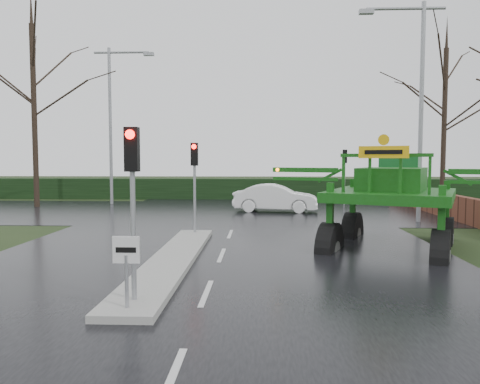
{
  "coord_description": "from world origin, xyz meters",
  "views": [
    {
      "loc": [
        1.16,
        -9.89,
        2.91
      ],
      "look_at": [
        0.6,
        3.1,
        2.0
      ],
      "focal_mm": 35.0,
      "sensor_mm": 36.0,
      "label": 1
    }
  ],
  "objects_px": {
    "traffic_signal_far": "(345,164)",
    "street_light_right": "(415,92)",
    "street_light_left_far": "(115,111)",
    "white_sedan": "(275,212)",
    "keep_left_sign": "(126,260)",
    "traffic_signal_mid": "(194,168)",
    "crop_sprayer": "(332,183)",
    "traffic_signal_near": "(132,176)"
  },
  "relations": [
    {
      "from": "traffic_signal_far",
      "to": "street_light_right",
      "type": "bearing_deg",
      "value": 101.95
    },
    {
      "from": "street_light_left_far",
      "to": "white_sedan",
      "type": "distance_m",
      "value": 12.52
    },
    {
      "from": "street_light_left_far",
      "to": "keep_left_sign",
      "type": "bearing_deg",
      "value": -72.22
    },
    {
      "from": "traffic_signal_mid",
      "to": "white_sedan",
      "type": "xyz_separation_m",
      "value": [
        3.31,
        8.42,
        -2.59
      ]
    },
    {
      "from": "street_light_right",
      "to": "white_sedan",
      "type": "bearing_deg",
      "value": 147.73
    },
    {
      "from": "keep_left_sign",
      "to": "street_light_left_far",
      "type": "xyz_separation_m",
      "value": [
        -6.89,
        21.5,
        4.93
      ]
    },
    {
      "from": "traffic_signal_mid",
      "to": "crop_sprayer",
      "type": "distance_m",
      "value": 5.32
    },
    {
      "from": "traffic_signal_far",
      "to": "street_light_left_far",
      "type": "height_order",
      "value": "street_light_left_far"
    },
    {
      "from": "traffic_signal_mid",
      "to": "street_light_right",
      "type": "distance_m",
      "value": 11.05
    },
    {
      "from": "keep_left_sign",
      "to": "crop_sprayer",
      "type": "relative_size",
      "value": 0.18
    },
    {
      "from": "traffic_signal_near",
      "to": "white_sedan",
      "type": "xyz_separation_m",
      "value": [
        3.31,
        16.92,
        -2.59
      ]
    },
    {
      "from": "traffic_signal_near",
      "to": "street_light_left_far",
      "type": "xyz_separation_m",
      "value": [
        -6.89,
        21.01,
        3.4
      ]
    },
    {
      "from": "traffic_signal_far",
      "to": "street_light_right",
      "type": "distance_m",
      "value": 8.86
    },
    {
      "from": "keep_left_sign",
      "to": "street_light_left_far",
      "type": "height_order",
      "value": "street_light_left_far"
    },
    {
      "from": "keep_left_sign",
      "to": "crop_sprayer",
      "type": "height_order",
      "value": "crop_sprayer"
    },
    {
      "from": "keep_left_sign",
      "to": "street_light_left_far",
      "type": "relative_size",
      "value": 0.14
    },
    {
      "from": "keep_left_sign",
      "to": "traffic_signal_near",
      "type": "bearing_deg",
      "value": 90.0
    },
    {
      "from": "keep_left_sign",
      "to": "street_light_right",
      "type": "height_order",
      "value": "street_light_right"
    },
    {
      "from": "white_sedan",
      "to": "traffic_signal_far",
      "type": "bearing_deg",
      "value": -40.77
    },
    {
      "from": "street_light_left_far",
      "to": "white_sedan",
      "type": "height_order",
      "value": "street_light_left_far"
    },
    {
      "from": "street_light_right",
      "to": "crop_sprayer",
      "type": "distance_m",
      "value": 9.14
    },
    {
      "from": "street_light_left_far",
      "to": "white_sedan",
      "type": "xyz_separation_m",
      "value": [
        10.2,
        -4.09,
        -5.99
      ]
    },
    {
      "from": "traffic_signal_near",
      "to": "crop_sprayer",
      "type": "relative_size",
      "value": 0.47
    },
    {
      "from": "keep_left_sign",
      "to": "traffic_signal_mid",
      "type": "xyz_separation_m",
      "value": [
        0.0,
        8.99,
        1.53
      ]
    },
    {
      "from": "traffic_signal_far",
      "to": "crop_sprayer",
      "type": "relative_size",
      "value": 0.47
    },
    {
      "from": "street_light_right",
      "to": "white_sedan",
      "type": "distance_m",
      "value": 9.46
    },
    {
      "from": "traffic_signal_near",
      "to": "traffic_signal_far",
      "type": "relative_size",
      "value": 1.0
    },
    {
      "from": "traffic_signal_near",
      "to": "street_light_right",
      "type": "relative_size",
      "value": 0.35
    },
    {
      "from": "traffic_signal_near",
      "to": "crop_sprayer",
      "type": "distance_m",
      "value": 7.82
    },
    {
      "from": "traffic_signal_mid",
      "to": "white_sedan",
      "type": "bearing_deg",
      "value": 68.55
    },
    {
      "from": "crop_sprayer",
      "to": "white_sedan",
      "type": "xyz_separation_m",
      "value": [
        -1.46,
        10.73,
        -2.16
      ]
    },
    {
      "from": "street_light_right",
      "to": "crop_sprayer",
      "type": "xyz_separation_m",
      "value": [
        -4.73,
        -6.82,
        -3.83
      ]
    },
    {
      "from": "crop_sprayer",
      "to": "white_sedan",
      "type": "distance_m",
      "value": 11.04
    },
    {
      "from": "traffic_signal_near",
      "to": "traffic_signal_mid",
      "type": "xyz_separation_m",
      "value": [
        0.0,
        8.5,
        0.0
      ]
    },
    {
      "from": "traffic_signal_mid",
      "to": "street_light_left_far",
      "type": "xyz_separation_m",
      "value": [
        -6.89,
        12.51,
        3.4
      ]
    },
    {
      "from": "traffic_signal_far",
      "to": "street_light_right",
      "type": "relative_size",
      "value": 0.35
    },
    {
      "from": "traffic_signal_near",
      "to": "white_sedan",
      "type": "bearing_deg",
      "value": 78.94
    },
    {
      "from": "traffic_signal_near",
      "to": "street_light_left_far",
      "type": "distance_m",
      "value": 22.37
    },
    {
      "from": "traffic_signal_near",
      "to": "street_light_right",
      "type": "bearing_deg",
      "value": 53.87
    },
    {
      "from": "traffic_signal_near",
      "to": "white_sedan",
      "type": "height_order",
      "value": "traffic_signal_near"
    },
    {
      "from": "street_light_left_far",
      "to": "crop_sprayer",
      "type": "xyz_separation_m",
      "value": [
        11.66,
        -14.82,
        -3.83
      ]
    },
    {
      "from": "street_light_left_far",
      "to": "street_light_right",
      "type": "bearing_deg",
      "value": -26.02
    }
  ]
}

